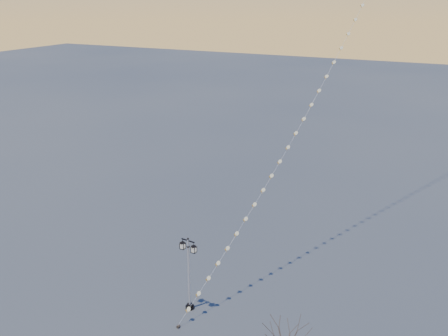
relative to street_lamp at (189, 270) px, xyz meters
The scene contains 2 objects.
street_lamp is the anchor object (origin of this frame).
kite_train 23.83m from the street_lamp, 69.67° to the left, with size 11.63×36.74×40.10m.
Camera 1 is at (13.92, -21.95, 21.38)m, focal length 38.45 mm.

